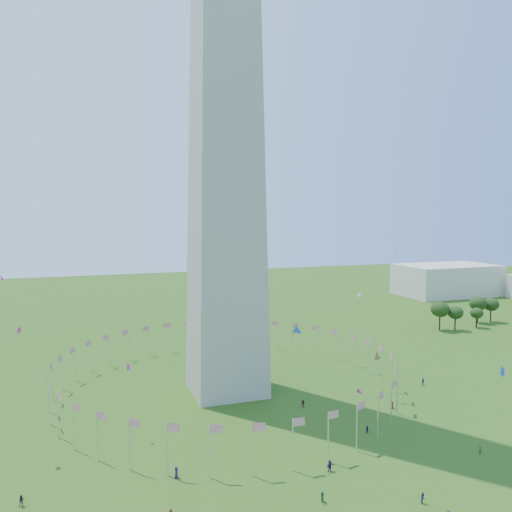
# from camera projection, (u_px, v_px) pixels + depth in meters

# --- Properties ---
(ground) EXTENTS (600.00, 600.00, 0.00)m
(ground) POSITION_uv_depth(u_px,v_px,m) (319.00, 503.00, 74.12)
(ground) COLOR #264B11
(ground) RESTS_ON ground
(washington_monument) EXTENTS (16.80, 16.80, 169.00)m
(washington_monument) POSITION_uv_depth(u_px,v_px,m) (225.00, 32.00, 113.93)
(washington_monument) COLOR #AAA697
(washington_monument) RESTS_ON ground
(flag_ring) EXTENTS (80.24, 80.24, 9.00)m
(flag_ring) POSITION_uv_depth(u_px,v_px,m) (226.00, 373.00, 120.73)
(flag_ring) COLOR silver
(flag_ring) RESTS_ON ground
(gov_building_east_a) EXTENTS (50.00, 30.00, 16.00)m
(gov_building_east_a) POSITION_uv_depth(u_px,v_px,m) (447.00, 280.00, 264.06)
(gov_building_east_a) COLOR beige
(gov_building_east_a) RESTS_ON ground
(crowd) EXTENTS (90.27, 58.84, 1.94)m
(crowd) POSITION_uv_depth(u_px,v_px,m) (332.00, 471.00, 81.62)
(crowd) COLOR black
(crowd) RESTS_ON ground
(kites_aloft) EXTENTS (107.05, 75.35, 32.59)m
(kites_aloft) POSITION_uv_depth(u_px,v_px,m) (294.00, 334.00, 99.73)
(kites_aloft) COLOR blue
(kites_aloft) RESTS_ON ground
(tree_line_east) EXTENTS (53.52, 15.80, 10.52)m
(tree_line_east) POSITION_uv_depth(u_px,v_px,m) (486.00, 313.00, 191.81)
(tree_line_east) COLOR #274517
(tree_line_east) RESTS_ON ground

